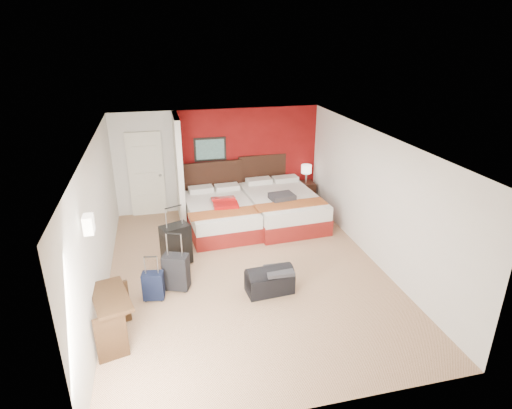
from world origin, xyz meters
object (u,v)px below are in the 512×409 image
object	(u,v)px
desk	(113,318)
suitcase_navy	(153,287)
bed_left	(220,216)
duffel_bag	(269,282)
bed_right	(282,208)
nightstand	(305,193)
suitcase_charcoal	(176,273)
table_lamp	(306,174)
red_suitcase_open	(224,202)
suitcase_black	(176,246)

from	to	relation	value
desk	suitcase_navy	bearing A→B (deg)	44.02
bed_left	desk	distance (m)	4.02
bed_left	duffel_bag	bearing A→B (deg)	-85.05
duffel_bag	suitcase_navy	bearing A→B (deg)	168.46
desk	bed_right	bearing A→B (deg)	29.73
nightstand	duffel_bag	xyz separation A→B (m)	(-1.96, -3.69, -0.10)
suitcase_charcoal	duffel_bag	xyz separation A→B (m)	(1.54, -0.46, -0.11)
bed_right	duffel_bag	world-z (taller)	bed_right
bed_right	table_lamp	distance (m)	1.34
table_lamp	duffel_bag	size ratio (longest dim) A/B	0.59
bed_left	red_suitcase_open	distance (m)	0.38
nightstand	suitcase_navy	world-z (taller)	nightstand
bed_right	suitcase_black	xyz separation A→B (m)	(-2.55, -1.50, 0.06)
bed_left	table_lamp	bearing A→B (deg)	17.54
table_lamp	suitcase_black	size ratio (longest dim) A/B	0.58
suitcase_black	desk	world-z (taller)	suitcase_black
table_lamp	duffel_bag	world-z (taller)	table_lamp
bed_left	desk	world-z (taller)	desk
suitcase_black	suitcase_charcoal	world-z (taller)	suitcase_black
nightstand	desk	distance (m)	6.25
bed_left	bed_right	xyz separation A→B (m)	(1.49, 0.06, 0.02)
bed_right	table_lamp	world-z (taller)	table_lamp
red_suitcase_open	suitcase_charcoal	size ratio (longest dim) A/B	1.17
red_suitcase_open	desk	bearing A→B (deg)	-120.73
suitcase_navy	nightstand	bearing A→B (deg)	51.18
red_suitcase_open	suitcase_navy	distance (m)	2.94
duffel_bag	desk	distance (m)	2.60
bed_right	suitcase_black	size ratio (longest dim) A/B	2.81
red_suitcase_open	bed_left	bearing A→B (deg)	137.27
bed_right	red_suitcase_open	distance (m)	1.44
bed_right	red_suitcase_open	size ratio (longest dim) A/B	3.04
nightstand	desk	size ratio (longest dim) A/B	0.64
desk	suitcase_black	bearing A→B (deg)	48.46
nightstand	duffel_bag	size ratio (longest dim) A/B	0.75
bed_right	suitcase_navy	world-z (taller)	bed_right
suitcase_charcoal	suitcase_black	bearing A→B (deg)	107.53
nightstand	table_lamp	size ratio (longest dim) A/B	1.29
table_lamp	nightstand	bearing A→B (deg)	0.00
bed_left	bed_right	size ratio (longest dim) A/B	0.93
suitcase_black	desk	size ratio (longest dim) A/B	0.85
nightstand	bed_left	bearing A→B (deg)	-158.43
table_lamp	suitcase_charcoal	bearing A→B (deg)	-137.33
bed_right	suitcase_charcoal	size ratio (longest dim) A/B	3.54
table_lamp	desk	distance (m)	6.26
red_suitcase_open	desk	distance (m)	3.99
red_suitcase_open	suitcase_navy	xyz separation A→B (m)	(-1.61, -2.42, -0.43)
bed_right	desk	distance (m)	5.00
suitcase_black	duffel_bag	xyz separation A→B (m)	(1.49, -1.32, -0.20)
red_suitcase_open	suitcase_charcoal	xyz separation A→B (m)	(-1.22, -2.19, -0.35)
table_lamp	red_suitcase_open	bearing A→B (deg)	-155.65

